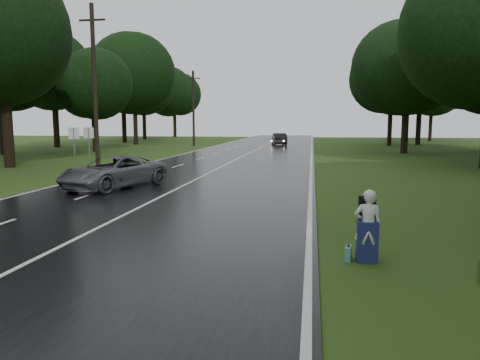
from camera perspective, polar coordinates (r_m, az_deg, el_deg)
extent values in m
plane|color=#2C4915|center=(10.92, -23.84, -8.98)|extent=(160.00, 160.00, 0.00)
cube|color=black|center=(29.48, -2.31, 1.68)|extent=(12.00, 140.00, 0.04)
cube|color=silver|center=(29.48, -2.31, 1.73)|extent=(0.12, 140.00, 0.01)
imported|color=#57595D|center=(20.69, -15.84, 0.99)|extent=(4.03, 5.61, 1.42)
imported|color=black|center=(56.99, 4.99, 5.21)|extent=(2.39, 4.77, 1.50)
imported|color=silver|center=(9.87, 15.96, -5.64)|extent=(0.58, 0.39, 1.57)
cube|color=navy|center=(9.96, 15.89, -7.58)|extent=(0.45, 0.30, 0.88)
cube|color=black|center=(10.03, 15.84, -3.43)|extent=(0.36, 0.20, 0.50)
cube|color=teal|center=(10.06, 13.59, -9.04)|extent=(0.18, 0.44, 0.31)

